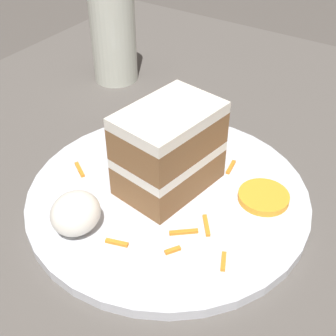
{
  "coord_description": "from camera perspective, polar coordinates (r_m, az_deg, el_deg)",
  "views": [
    {
      "loc": [
        -0.31,
        -0.17,
        0.36
      ],
      "look_at": [
        -0.01,
        0.02,
        0.08
      ],
      "focal_mm": 50.0,
      "sensor_mm": 36.0,
      "label": 1
    }
  ],
  "objects": [
    {
      "name": "plate",
      "position": [
        0.48,
        0.0,
        -3.45
      ],
      "size": [
        0.28,
        0.28,
        0.01
      ],
      "primitive_type": "cylinder",
      "color": "silver",
      "rests_on": "dining_table"
    },
    {
      "name": "ground_plane",
      "position": [
        0.51,
        2.88,
        -7.53
      ],
      "size": [
        6.0,
        6.0,
        0.0
      ],
      "primitive_type": "plane",
      "color": "#4C4742",
      "rests_on": "ground"
    },
    {
      "name": "cream_dollop",
      "position": [
        0.43,
        -11.21,
        -5.42
      ],
      "size": [
        0.05,
        0.04,
        0.04
      ],
      "primitive_type": "ellipsoid",
      "color": "white",
      "rests_on": "plate"
    },
    {
      "name": "drinking_glass",
      "position": [
        0.68,
        -6.63,
        15.13
      ],
      "size": [
        0.06,
        0.06,
        0.13
      ],
      "color": "beige",
      "rests_on": "dining_table"
    },
    {
      "name": "cake_slice",
      "position": [
        0.45,
        -0.18,
        2.05
      ],
      "size": [
        0.11,
        0.08,
        0.09
      ],
      "rotation": [
        0.0,
        0.0,
        1.42
      ],
      "color": "brown",
      "rests_on": "plate"
    },
    {
      "name": "orange_garnish",
      "position": [
        0.47,
        11.57,
        -3.48
      ],
      "size": [
        0.05,
        0.05,
        0.01
      ],
      "primitive_type": "cylinder",
      "color": "orange",
      "rests_on": "plate"
    },
    {
      "name": "dining_table",
      "position": [
        0.49,
        2.95,
        -5.92
      ],
      "size": [
        0.92,
        0.85,
        0.04
      ],
      "primitive_type": "cube",
      "color": "#56514C",
      "rests_on": "ground"
    },
    {
      "name": "carrot_shreds_scatter",
      "position": [
        0.46,
        0.48,
        -4.06
      ],
      "size": [
        0.19,
        0.21,
        0.0
      ],
      "color": "orange",
      "rests_on": "plate"
    }
  ]
}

